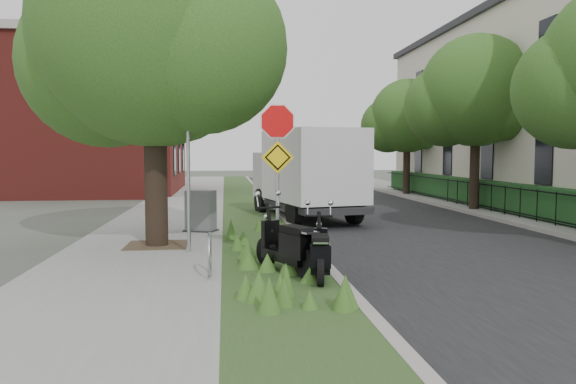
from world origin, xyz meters
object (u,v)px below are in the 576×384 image
at_px(scooter_near, 291,250).
at_px(scooter_far, 320,258).
at_px(box_truck, 307,170).
at_px(sign_assembly, 278,149).
at_px(utility_cabinet, 201,212).

bearing_deg(scooter_near, scooter_far, -54.92).
height_order(scooter_far, box_truck, box_truck).
distance_m(sign_assembly, scooter_far, 2.59).
bearing_deg(sign_assembly, box_truck, 77.34).
xyz_separation_m(scooter_near, scooter_far, (0.42, -0.59, -0.04)).
bearing_deg(scooter_near, sign_assembly, 96.38).
xyz_separation_m(sign_assembly, box_truck, (1.71, 7.60, -0.66)).
relative_size(scooter_far, utility_cabinet, 1.47).
relative_size(sign_assembly, utility_cabinet, 2.89).
height_order(scooter_near, box_truck, box_truck).
relative_size(sign_assembly, scooter_near, 1.94).
bearing_deg(box_truck, scooter_far, -97.08).
distance_m(sign_assembly, box_truck, 7.81).
bearing_deg(sign_assembly, scooter_far, -72.71).
distance_m(scooter_near, box_truck, 8.97).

